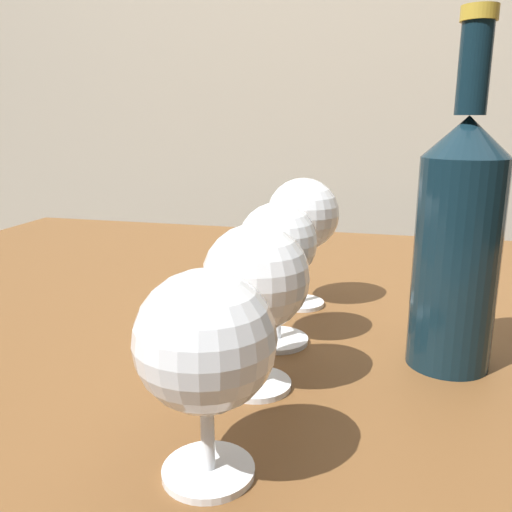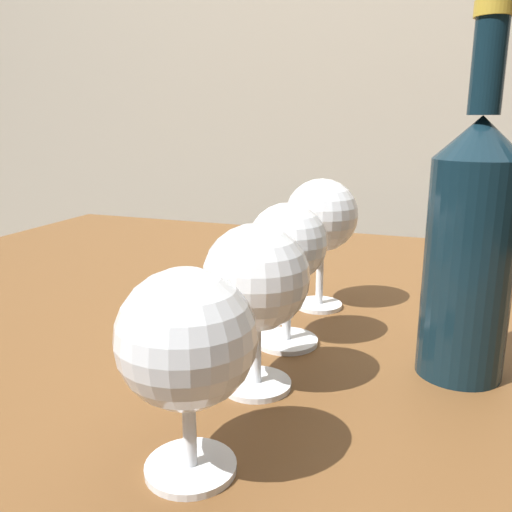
# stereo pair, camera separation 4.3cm
# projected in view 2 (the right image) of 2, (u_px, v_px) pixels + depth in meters

# --- Properties ---
(back_wall) EXTENTS (5.00, 0.08, 2.60)m
(back_wall) POSITION_uv_depth(u_px,v_px,m) (418.00, 4.00, 1.45)
(back_wall) COLOR #B2A893
(back_wall) RESTS_ON ground_plane
(dining_table) EXTENTS (1.38, 0.91, 0.77)m
(dining_table) POSITION_uv_depth(u_px,v_px,m) (324.00, 376.00, 0.68)
(dining_table) COLOR brown
(dining_table) RESTS_ON ground_plane
(wine_glass_empty) EXTENTS (0.09, 0.09, 0.14)m
(wine_glass_empty) POSITION_uv_depth(u_px,v_px,m) (186.00, 342.00, 0.33)
(wine_glass_empty) COLOR white
(wine_glass_empty) RESTS_ON dining_table
(wine_glass_amber) EXTENTS (0.09, 0.09, 0.14)m
(wine_glass_amber) POSITION_uv_depth(u_px,v_px,m) (256.00, 281.00, 0.44)
(wine_glass_amber) COLOR white
(wine_glass_amber) RESTS_ON dining_table
(wine_glass_rose) EXTENTS (0.08, 0.08, 0.15)m
(wine_glass_rose) POSITION_uv_depth(u_px,v_px,m) (288.00, 247.00, 0.53)
(wine_glass_rose) COLOR white
(wine_glass_rose) RESTS_ON dining_table
(wine_glass_pinot) EXTENTS (0.09, 0.09, 0.16)m
(wine_glass_pinot) POSITION_uv_depth(u_px,v_px,m) (321.00, 219.00, 0.63)
(wine_glass_pinot) COLOR white
(wine_glass_pinot) RESTS_ON dining_table
(wine_bottle) EXTENTS (0.07, 0.07, 0.31)m
(wine_bottle) POSITION_uv_depth(u_px,v_px,m) (470.00, 244.00, 0.46)
(wine_bottle) COLOR #0F232D
(wine_bottle) RESTS_ON dining_table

